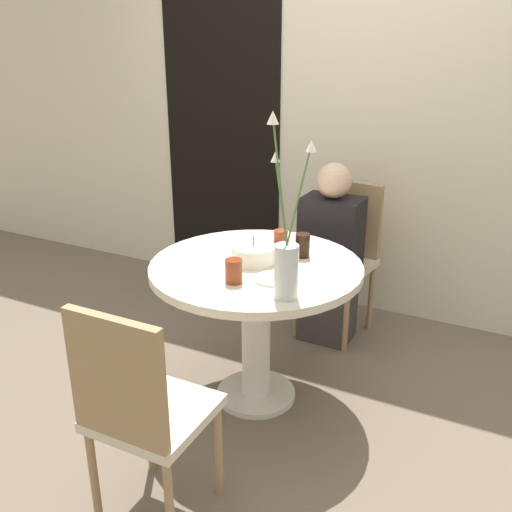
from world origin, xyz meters
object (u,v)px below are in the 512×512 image
object	(u,v)px
chair_far_back	(140,406)
drink_glass_0	(303,245)
drink_glass_1	(234,271)
chair_left_flank	(343,249)
birthday_cake	(253,254)
flower_vase	(286,258)
drink_glass_2	(281,243)
side_plate	(272,279)
person_guest	(330,260)

from	to	relation	value
chair_far_back	drink_glass_0	bearing A→B (deg)	-98.19
drink_glass_1	chair_left_flank	bearing A→B (deg)	84.07
chair_far_back	birthday_cake	xyz separation A→B (m)	(-0.03, 0.94, 0.25)
chair_left_flank	flower_vase	bearing A→B (deg)	-74.92
chair_far_back	drink_glass_1	distance (m)	0.73
flower_vase	drink_glass_2	xyz separation A→B (m)	(-0.22, 0.42, -0.11)
chair_far_back	side_plate	world-z (taller)	chair_far_back
chair_left_flank	chair_far_back	size ratio (longest dim) A/B	1.00
chair_left_flank	drink_glass_2	size ratio (longest dim) A/B	7.14
drink_glass_0	side_plate	bearing A→B (deg)	-91.34
drink_glass_2	person_guest	bearing A→B (deg)	85.34
chair_left_flank	flower_vase	distance (m)	1.25
chair_far_back	flower_vase	world-z (taller)	flower_vase
person_guest	chair_far_back	bearing A→B (deg)	-93.45
drink_glass_0	drink_glass_1	distance (m)	0.45
drink_glass_2	flower_vase	bearing A→B (deg)	-62.66
flower_vase	person_guest	xyz separation A→B (m)	(-0.17, 1.02, -0.40)
side_plate	drink_glass_2	xyz separation A→B (m)	(-0.09, 0.28, 0.06)
drink_glass_1	drink_glass_2	distance (m)	0.39
drink_glass_2	chair_far_back	bearing A→B (deg)	-92.77
drink_glass_0	person_guest	world-z (taller)	person_guest
birthday_cake	side_plate	size ratio (longest dim) A/B	1.27
chair_left_flank	drink_glass_1	size ratio (longest dim) A/B	8.76
drink_glass_0	person_guest	size ratio (longest dim) A/B	0.11
side_plate	drink_glass_1	distance (m)	0.18
drink_glass_2	person_guest	xyz separation A→B (m)	(0.05, 0.60, -0.30)
chair_left_flank	flower_vase	xyz separation A→B (m)	(0.14, -1.18, 0.38)
person_guest	drink_glass_0	bearing A→B (deg)	-84.88
side_plate	chair_left_flank	bearing A→B (deg)	91.13
birthday_cake	person_guest	distance (m)	0.80
flower_vase	person_guest	bearing A→B (deg)	99.25
birthday_cake	drink_glass_0	bearing A→B (deg)	43.76
side_plate	flower_vase	bearing A→B (deg)	-47.05
chair_left_flank	person_guest	distance (m)	0.16
side_plate	drink_glass_1	world-z (taller)	drink_glass_1
chair_far_back	drink_glass_2	bearing A→B (deg)	-93.18
drink_glass_1	person_guest	size ratio (longest dim) A/B	0.10
side_plate	drink_glass_0	size ratio (longest dim) A/B	1.44
flower_vase	side_plate	world-z (taller)	flower_vase
birthday_cake	side_plate	bearing A→B (deg)	-40.97
flower_vase	chair_left_flank	bearing A→B (deg)	96.95
flower_vase	chair_far_back	bearing A→B (deg)	-112.22
chair_far_back	drink_glass_2	size ratio (longest dim) A/B	7.14
flower_vase	drink_glass_2	world-z (taller)	flower_vase
flower_vase	drink_glass_0	world-z (taller)	flower_vase
drink_glass_2	drink_glass_1	bearing A→B (deg)	-97.01
birthday_cake	side_plate	world-z (taller)	birthday_cake
chair_far_back	drink_glass_1	size ratio (longest dim) A/B	8.76
drink_glass_0	person_guest	bearing A→B (deg)	95.12
chair_left_flank	birthday_cake	distance (m)	0.94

